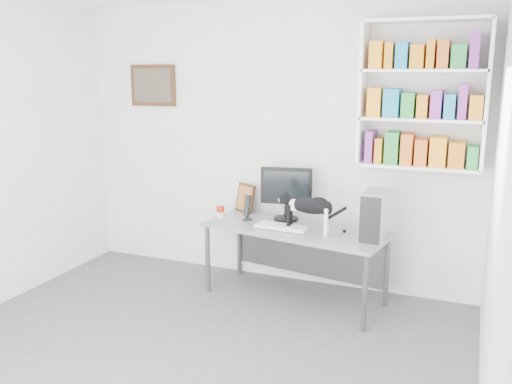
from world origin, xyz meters
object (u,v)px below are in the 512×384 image
Objects in this scene: soup_can at (220,212)px; cat at (310,215)px; desk at (294,263)px; keyboard at (282,227)px; bookshelf at (422,95)px; pc_tower at (375,215)px; speaker at (247,207)px; leaning_print at (245,197)px; monitor at (286,193)px.

soup_can is 0.96m from cat.
soup_can is at bearing -174.52° from desk.
desk is at bearing 44.93° from keyboard.
bookshelf is 1.07m from pc_tower.
pc_tower reaches higher than speaker.
pc_tower reaches higher than leaning_print.
bookshelf reaches higher than cat.
desk is 4.07× the size of pc_tower.
pc_tower is at bearing -127.99° from bookshelf.
bookshelf is 1.47m from monitor.
leaning_print is at bearing 67.14° from soup_can.
pc_tower is 1.40× the size of leaning_print.
speaker is at bearing -167.51° from monitor.
soup_can is at bearing 171.89° from keyboard.
bookshelf reaches higher than pc_tower.
pc_tower is 0.54m from cat.
bookshelf is 2.30× the size of cat.
monitor reaches higher than cat.
pc_tower is at bearing 5.89° from desk.
speaker is at bearing 162.33° from keyboard.
pc_tower is (0.80, 0.04, 0.18)m from keyboard.
leaning_print is 2.59× the size of soup_can.
pc_tower is at bearing -3.45° from soup_can.
monitor is 4.62× the size of soup_can.
bookshelf reaches higher than leaning_print.
bookshelf is 1.83m from speaker.
desk is at bearing 13.03° from speaker.
speaker is (-0.49, 0.07, 0.47)m from desk.
pc_tower is 1.48m from soup_can.
leaning_print reaches higher than speaker.
soup_can is 0.21× the size of cat.
soup_can is at bearing -87.67° from leaning_print.
bookshelf is at bearing 30.62° from speaker.
desk is 0.68m from speaker.
leaning_print is at bearing 152.61° from monitor.
pc_tower is 1.40m from leaning_print.
monitor reaches higher than desk.
keyboard is 1.86× the size of speaker.
monitor reaches higher than leaning_print.
leaning_print is 0.53× the size of cat.
keyboard is 0.31m from cat.
monitor is at bearing 133.65° from cat.
speaker is at bearing -178.62° from desk.
desk is 3.51× the size of keyboard.
cat is (0.66, -0.19, 0.04)m from speaker.
bookshelf reaches higher than keyboard.
pc_tower reaches higher than cat.
soup_can reaches higher than desk.
bookshelf is 2.66× the size of keyboard.
soup_can is at bearing -171.09° from bookshelf.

